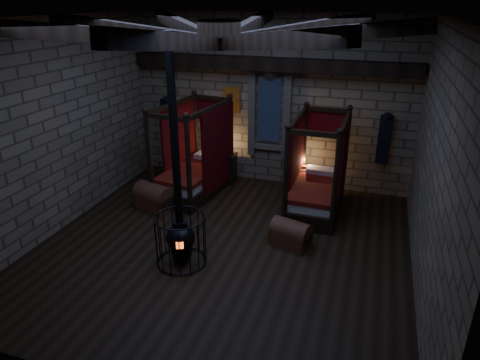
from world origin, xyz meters
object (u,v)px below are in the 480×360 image
(bed_right, at_px, (317,188))
(stove, at_px, (180,234))
(trunk_left, at_px, (154,198))
(bed_left, at_px, (195,171))
(trunk_right, at_px, (291,234))

(bed_right, xyz_separation_m, stove, (-2.00, -2.92, 0.05))
(bed_right, relative_size, stove, 0.54)
(trunk_left, bearing_deg, bed_right, 35.15)
(bed_left, height_order, stove, stove)
(trunk_left, distance_m, stove, 2.37)
(bed_left, distance_m, trunk_left, 1.31)
(bed_left, xyz_separation_m, stove, (0.99, -2.94, 0.04))
(trunk_right, bearing_deg, bed_left, 164.23)
(trunk_left, relative_size, trunk_right, 1.16)
(bed_left, relative_size, stove, 0.56)
(bed_left, distance_m, bed_right, 2.99)
(bed_right, bearing_deg, trunk_left, -161.75)
(bed_right, relative_size, trunk_left, 2.22)
(stove, bearing_deg, bed_right, 33.43)
(trunk_left, xyz_separation_m, trunk_right, (3.31, -0.57, -0.04))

